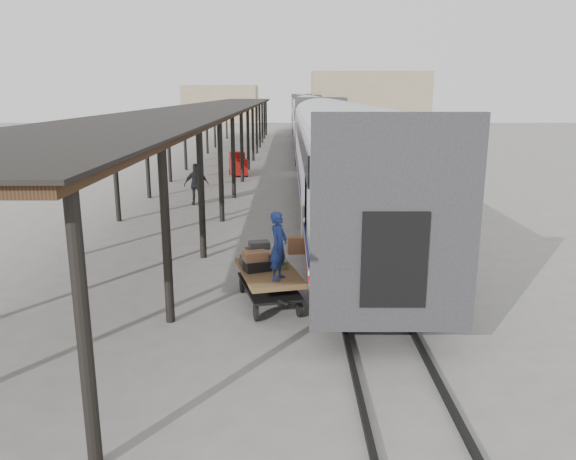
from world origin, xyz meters
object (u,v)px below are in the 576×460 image
(porter, at_px, (279,246))
(pedestrian, at_px, (196,184))
(baggage_cart, at_px, (269,278))
(luggage_tug, at_px, (238,165))

(porter, height_order, pedestrian, porter)
(baggage_cart, distance_m, luggage_tug, 21.47)
(pedestrian, bearing_deg, baggage_cart, 89.74)
(baggage_cart, height_order, porter, porter)
(baggage_cart, xyz_separation_m, pedestrian, (-3.68, 12.21, 0.29))
(baggage_cart, distance_m, porter, 1.21)
(luggage_tug, distance_m, pedestrian, 9.17)
(baggage_cart, bearing_deg, luggage_tug, 82.82)
(baggage_cart, height_order, luggage_tug, luggage_tug)
(baggage_cart, xyz_separation_m, porter, (0.25, -0.65, 0.99))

